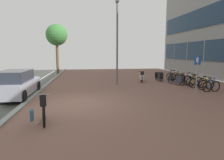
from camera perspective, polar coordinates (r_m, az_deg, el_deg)
The scene contains 18 objects.
ground at distance 9.66m, azimuth -2.17°, elevation -6.75°, with size 21.00×40.00×0.13m.
bicycle_foreground at distance 7.19m, azimuth -19.68°, elevation -8.91°, with size 0.59×1.40×1.11m.
bicycle_rack_00 at distance 13.75m, azimuth 27.13°, elevation -1.66°, with size 1.32×0.48×0.98m.
bicycle_rack_01 at distance 14.39m, azimuth 25.97°, elevation -1.18°, with size 1.36×0.47×0.98m.
bicycle_rack_02 at distance 14.89m, azimuth 23.99°, elevation -0.74°, with size 1.45×0.48×1.02m.
bicycle_rack_03 at distance 15.56m, azimuth 23.10°, elevation -0.37°, with size 1.42×0.48×1.00m.
bicycle_rack_04 at distance 16.19m, azimuth 22.05°, elevation 0.01°, with size 1.35×0.51×1.02m.
bicycle_rack_05 at distance 16.76m, azimuth 20.63°, elevation 0.24°, with size 1.30×0.48×0.93m.
bicycle_rack_06 at distance 17.31m, azimuth 19.16°, elevation 0.57°, with size 1.31×0.50×0.96m.
bicycle_rack_07 at distance 17.92m, azimuth 18.11°, elevation 0.88°, with size 1.35×0.48×0.98m.
bicycle_rack_08 at distance 18.58m, azimuth 17.33°, elevation 1.13°, with size 1.33×0.50×0.97m.
scooter_near at distance 17.49m, azimuth 13.82°, elevation 1.06°, with size 0.52×1.81×0.79m.
scooter_mid at distance 16.58m, azimuth 8.73°, elevation 0.97°, with size 0.71×1.78×0.97m.
scooter_far at distance 15.73m, azimuth 18.78°, elevation 0.16°, with size 0.79×1.65×0.81m.
parked_car_near at distance 12.10m, azimuth -26.46°, elevation -1.10°, with size 1.84×4.09×1.47m.
parking_sign at distance 12.64m, azimuth 23.72°, elevation 2.59°, with size 0.40×0.07×2.23m.
lamp_post at distance 14.86m, azimuth 1.53°, elevation 11.97°, with size 0.20×0.52×6.29m.
street_tree at distance 23.89m, azimuth -15.97°, elevation 12.48°, with size 2.45×2.45×5.73m.
Camera 1 is at (0.46, -9.30, 2.43)m, focal length 31.11 mm.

